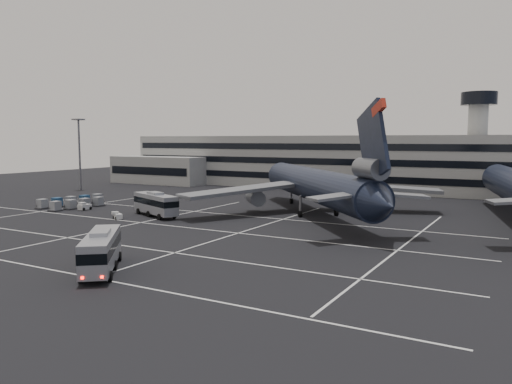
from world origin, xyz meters
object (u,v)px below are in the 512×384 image
Objects in this scene: bus_far at (155,203)px; uld_cluster at (74,202)px; trijet_main at (316,185)px; tug_a at (84,207)px; bus_near at (101,249)px.

uld_cluster is at bearing 109.61° from bus_far.
uld_cluster is (-45.02, -13.03, -4.36)m from trijet_main.
trijet_main is 19.89× the size of tug_a.
trijet_main is at bearing -34.82° from bus_far.
trijet_main is 47.06m from uld_cluster.
bus_near is 35.53m from bus_far.
uld_cluster is at bearing 155.29° from trijet_main.
bus_far reaches higher than tug_a.
tug_a is 5.79m from uld_cluster.
uld_cluster is (-5.34, 2.20, 0.24)m from tug_a.
bus_near is 0.90× the size of bus_far.
trijet_main is 44.73m from bus_near.
bus_far is 16.55m from tug_a.
uld_cluster reaches higher than tug_a.
uld_cluster is at bearing 103.55° from bus_near.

